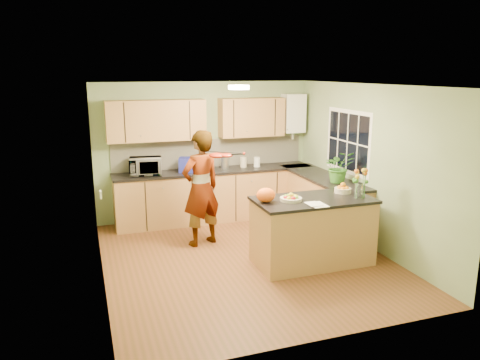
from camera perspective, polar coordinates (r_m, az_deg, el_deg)
name	(u,v)px	position (r m, az deg, el deg)	size (l,w,h in m)	color
floor	(245,259)	(6.95, 0.67, -9.58)	(4.50, 4.50, 0.00)	brown
ceiling	(246,85)	(6.41, 0.73, 11.50)	(4.00, 4.50, 0.02)	silver
wall_back	(205,150)	(8.68, -4.29, 3.61)	(4.00, 0.02, 2.50)	gray
wall_front	(324,224)	(4.58, 10.20, -5.34)	(4.00, 0.02, 2.50)	gray
wall_left	(97,187)	(6.20, -16.99, -0.81)	(0.02, 4.50, 2.50)	gray
wall_right	(368,166)	(7.46, 15.34, 1.60)	(0.02, 4.50, 2.50)	gray
back_counter	(215,195)	(8.58, -3.05, -1.80)	(3.64, 0.62, 0.94)	#B58248
right_counter	(322,202)	(8.19, 9.95, -2.72)	(0.62, 2.24, 0.94)	#B58248
splashback	(210,153)	(8.70, -3.62, 3.31)	(3.60, 0.02, 0.52)	beige
upper_cabinets	(197,119)	(8.39, -5.24, 7.40)	(3.20, 0.34, 0.70)	#B58248
boiler	(293,113)	(9.02, 6.51, 8.08)	(0.40, 0.30, 0.86)	white
window_right	(348,142)	(7.90, 13.00, 4.57)	(0.01, 1.30, 1.05)	white
light_switch	(101,195)	(5.61, -16.62, -1.71)	(0.02, 0.09, 0.09)	white
ceiling_lamp	(239,87)	(6.69, -0.15, 11.24)	(0.30, 0.30, 0.07)	#FFEABF
peninsula_island	(312,231)	(6.74, 8.83, -6.14)	(1.66, 0.85, 0.95)	#B58248
fruit_dish	(291,198)	(6.43, 6.23, -2.16)	(0.30, 0.30, 0.10)	beige
orange_bowl	(343,189)	(6.97, 12.43, -1.04)	(0.24, 0.24, 0.14)	beige
flower_vase	(359,176)	(6.67, 14.36, 0.46)	(0.26, 0.26, 0.47)	silver
orange_bag	(266,195)	(6.33, 3.17, -1.84)	(0.26, 0.22, 0.20)	#FF6015
papers	(318,204)	(6.30, 9.44, -2.96)	(0.21, 0.29, 0.01)	white
violinist	(201,188)	(7.27, -4.77, -1.03)	(0.66, 0.44, 1.82)	#D7A484
violin	(217,155)	(6.99, -2.82, 3.01)	(0.57, 0.23, 0.11)	#571205
microwave	(146,166)	(8.18, -11.44, 1.65)	(0.54, 0.36, 0.30)	white
blue_box	(188,165)	(8.30, -6.30, 1.85)	(0.32, 0.23, 0.26)	navy
kettle	(225,162)	(8.54, -1.87, 2.17)	(0.15, 0.15, 0.29)	silver
jar_cream	(243,162)	(8.67, 0.42, 2.20)	(0.12, 0.12, 0.19)	beige
jar_white	(257,162)	(8.71, 2.08, 2.22)	(0.12, 0.12, 0.18)	white
potted_plant	(339,167)	(7.60, 11.98, 1.58)	(0.46, 0.40, 0.51)	#3C7D29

